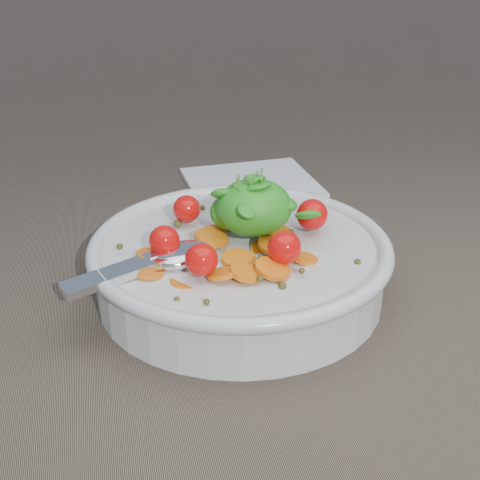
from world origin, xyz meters
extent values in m
plane|color=#6A5B4C|center=(0.00, 0.00, 0.00)|extent=(6.00, 6.00, 0.00)
cylinder|color=silver|center=(-0.01, 0.01, 0.02)|extent=(0.24, 0.24, 0.05)
torus|color=silver|center=(-0.01, 0.01, 0.05)|extent=(0.26, 0.26, 0.01)
cylinder|color=silver|center=(-0.01, 0.01, 0.00)|extent=(0.12, 0.12, 0.01)
cylinder|color=brown|center=(-0.01, 0.01, 0.02)|extent=(0.22, 0.22, 0.04)
cylinder|color=orange|center=(0.03, 0.07, 0.04)|extent=(0.04, 0.04, 0.01)
cylinder|color=orange|center=(0.01, 0.00, 0.05)|extent=(0.04, 0.04, 0.01)
cylinder|color=orange|center=(-0.03, 0.02, 0.05)|extent=(0.04, 0.04, 0.01)
cylinder|color=orange|center=(0.01, -0.04, 0.05)|extent=(0.03, 0.03, 0.01)
cylinder|color=orange|center=(-0.04, 0.00, 0.05)|extent=(0.03, 0.03, 0.01)
cylinder|color=orange|center=(-0.01, -0.05, 0.05)|extent=(0.03, 0.03, 0.01)
cylinder|color=orange|center=(-0.03, -0.04, 0.05)|extent=(0.03, 0.03, 0.01)
cylinder|color=orange|center=(-0.01, -0.02, 0.05)|extent=(0.04, 0.04, 0.01)
cylinder|color=orange|center=(-0.05, 0.00, 0.05)|extent=(0.03, 0.03, 0.01)
cylinder|color=orange|center=(0.04, -0.02, 0.05)|extent=(0.03, 0.03, 0.01)
cylinder|color=orange|center=(-0.03, 0.03, 0.05)|extent=(0.03, 0.03, 0.01)
cylinder|color=orange|center=(0.03, 0.02, 0.05)|extent=(0.03, 0.03, 0.01)
cylinder|color=orange|center=(0.02, 0.00, 0.05)|extent=(0.04, 0.03, 0.01)
cylinder|color=orange|center=(-0.08, 0.00, 0.05)|extent=(0.04, 0.04, 0.01)
cylinder|color=orange|center=(-0.06, -0.04, 0.04)|extent=(0.03, 0.03, 0.01)
cylinder|color=orange|center=(-0.09, -0.02, 0.05)|extent=(0.02, 0.02, 0.01)
sphere|color=#434016|center=(0.04, 0.02, 0.05)|extent=(0.01, 0.01, 0.01)
sphere|color=#434016|center=(-0.01, 0.05, 0.05)|extent=(0.01, 0.01, 0.01)
sphere|color=#434016|center=(0.03, 0.00, 0.05)|extent=(0.01, 0.01, 0.01)
sphere|color=#434016|center=(-0.05, -0.07, 0.05)|extent=(0.00, 0.00, 0.00)
sphere|color=#434016|center=(0.01, -0.06, 0.05)|extent=(0.01, 0.01, 0.01)
sphere|color=#434016|center=(0.04, 0.00, 0.05)|extent=(0.01, 0.01, 0.01)
sphere|color=#434016|center=(0.02, 0.04, 0.05)|extent=(0.01, 0.01, 0.01)
sphere|color=#434016|center=(-0.05, 0.06, 0.05)|extent=(0.01, 0.01, 0.01)
sphere|color=#434016|center=(-0.01, -0.06, 0.05)|extent=(0.01, 0.01, 0.01)
sphere|color=#434016|center=(-0.07, -0.06, 0.05)|extent=(0.00, 0.00, 0.00)
sphere|color=#434016|center=(-0.02, 0.09, 0.05)|extent=(0.01, 0.01, 0.01)
sphere|color=#434016|center=(-0.11, 0.02, 0.05)|extent=(0.01, 0.01, 0.01)
sphere|color=#434016|center=(0.00, -0.03, 0.05)|extent=(0.01, 0.01, 0.01)
sphere|color=#434016|center=(0.03, -0.05, 0.05)|extent=(0.00, 0.00, 0.00)
sphere|color=#434016|center=(-0.06, 0.02, 0.05)|extent=(0.01, 0.01, 0.01)
sphere|color=#434016|center=(0.04, 0.04, 0.05)|extent=(0.01, 0.01, 0.01)
sphere|color=#434016|center=(0.08, -0.04, 0.05)|extent=(0.01, 0.01, 0.01)
sphere|color=red|center=(0.06, 0.02, 0.06)|extent=(0.03, 0.03, 0.03)
sphere|color=red|center=(0.03, 0.06, 0.06)|extent=(0.03, 0.03, 0.03)
sphere|color=red|center=(-0.04, 0.06, 0.06)|extent=(0.02, 0.02, 0.02)
sphere|color=red|center=(-0.07, 0.00, 0.06)|extent=(0.03, 0.03, 0.03)
sphere|color=red|center=(-0.05, -0.04, 0.06)|extent=(0.03, 0.03, 0.03)
sphere|color=red|center=(0.02, -0.03, 0.06)|extent=(0.03, 0.03, 0.03)
ellipsoid|color=green|center=(0.01, 0.02, 0.08)|extent=(0.06, 0.06, 0.05)
ellipsoid|color=green|center=(-0.01, 0.03, 0.07)|extent=(0.04, 0.04, 0.03)
ellipsoid|color=green|center=(-0.01, 0.06, 0.07)|extent=(0.02, 0.02, 0.02)
ellipsoid|color=green|center=(0.01, 0.02, 0.08)|extent=(0.02, 0.03, 0.02)
ellipsoid|color=green|center=(0.00, 0.02, 0.09)|extent=(0.02, 0.02, 0.01)
ellipsoid|color=green|center=(0.01, 0.04, 0.08)|extent=(0.02, 0.02, 0.02)
ellipsoid|color=green|center=(0.02, 0.01, 0.08)|extent=(0.03, 0.03, 0.01)
ellipsoid|color=green|center=(0.05, 0.00, 0.08)|extent=(0.03, 0.03, 0.02)
ellipsoid|color=green|center=(0.01, 0.03, 0.09)|extent=(0.02, 0.02, 0.02)
ellipsoid|color=green|center=(0.00, 0.02, 0.09)|extent=(0.02, 0.03, 0.02)
ellipsoid|color=green|center=(0.00, 0.00, 0.08)|extent=(0.02, 0.02, 0.02)
ellipsoid|color=green|center=(0.01, 0.02, 0.08)|extent=(0.03, 0.03, 0.02)
ellipsoid|color=green|center=(0.04, 0.01, 0.08)|extent=(0.03, 0.03, 0.02)
ellipsoid|color=green|center=(0.01, 0.02, 0.10)|extent=(0.02, 0.02, 0.02)
ellipsoid|color=green|center=(0.00, 0.02, 0.09)|extent=(0.03, 0.02, 0.02)
ellipsoid|color=green|center=(-0.01, 0.02, 0.09)|extent=(0.03, 0.02, 0.03)
ellipsoid|color=green|center=(0.02, 0.02, 0.08)|extent=(0.02, 0.02, 0.02)
ellipsoid|color=green|center=(0.01, 0.01, 0.10)|extent=(0.03, 0.03, 0.01)
ellipsoid|color=green|center=(0.00, 0.03, 0.09)|extent=(0.03, 0.03, 0.02)
ellipsoid|color=green|center=(0.01, 0.02, 0.10)|extent=(0.03, 0.03, 0.02)
ellipsoid|color=green|center=(-0.02, 0.03, 0.09)|extent=(0.03, 0.03, 0.02)
ellipsoid|color=green|center=(0.01, 0.02, 0.10)|extent=(0.03, 0.03, 0.02)
ellipsoid|color=green|center=(0.01, 0.02, 0.08)|extent=(0.01, 0.02, 0.01)
cylinder|color=#4C8C33|center=(0.00, 0.01, 0.09)|extent=(0.01, 0.00, 0.04)
cylinder|color=#4C8C33|center=(0.02, 0.01, 0.09)|extent=(0.01, 0.01, 0.04)
cylinder|color=#4C8C33|center=(0.01, 0.01, 0.09)|extent=(0.01, 0.00, 0.04)
cylinder|color=#4C8C33|center=(0.00, 0.02, 0.09)|extent=(0.00, 0.00, 0.04)
cylinder|color=#4C8C33|center=(0.00, 0.02, 0.09)|extent=(0.01, 0.01, 0.04)
cylinder|color=#4C8C33|center=(0.01, 0.03, 0.09)|extent=(0.01, 0.00, 0.04)
cylinder|color=#4C8C33|center=(0.02, 0.02, 0.09)|extent=(0.01, 0.00, 0.04)
ellipsoid|color=silver|center=(-0.06, -0.01, 0.05)|extent=(0.07, 0.05, 0.02)
cube|color=silver|center=(-0.10, -0.02, 0.05)|extent=(0.11, 0.05, 0.02)
cylinder|color=silver|center=(-0.07, -0.01, 0.05)|extent=(0.02, 0.02, 0.01)
cube|color=white|center=(0.06, 0.26, 0.00)|extent=(0.16, 0.14, 0.01)
camera|label=1|loc=(-0.11, -0.48, 0.30)|focal=50.00mm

